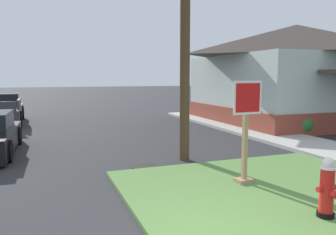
{
  "coord_description": "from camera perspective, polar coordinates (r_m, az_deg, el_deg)",
  "views": [
    {
      "loc": [
        -2.01,
        -3.73,
        2.33
      ],
      "look_at": [
        1.1,
        4.64,
        1.25
      ],
      "focal_mm": 35.77,
      "sensor_mm": 36.0,
      "label": 1
    }
  ],
  "objects": [
    {
      "name": "grass_corner_patch",
      "position": [
        7.29,
        16.79,
        -11.68
      ],
      "size": [
        5.82,
        4.67,
        0.08
      ],
      "primitive_type": "cube",
      "color": "#567F3D",
      "rests_on": "ground"
    },
    {
      "name": "pickup_truck_charcoal",
      "position": [
        18.72,
        -26.74,
        0.91
      ],
      "size": [
        2.2,
        5.05,
        1.48
      ],
      "color": "#38383D",
      "rests_on": "ground"
    },
    {
      "name": "shrub_near_porch",
      "position": [
        14.52,
        21.69,
        -1.05
      ],
      "size": [
        0.96,
        0.96,
        0.89
      ],
      "primitive_type": "ellipsoid",
      "color": "#2A6D2D",
      "rests_on": "ground"
    },
    {
      "name": "manhole_cover",
      "position": [
        8.85,
        -3.92,
        -8.32
      ],
      "size": [
        0.7,
        0.7,
        0.02
      ],
      "primitive_type": "cylinder",
      "color": "black",
      "rests_on": "ground"
    },
    {
      "name": "street_bench",
      "position": [
        14.12,
        15.95,
        -0.43
      ],
      "size": [
        0.53,
        1.7,
        0.85
      ],
      "color": "#93704C",
      "rests_on": "sidewalk_strip"
    },
    {
      "name": "sidewalk_strip",
      "position": [
        13.33,
        18.79,
        -3.27
      ],
      "size": [
        2.2,
        18.65,
        0.12
      ],
      "primitive_type": "cube",
      "color": "#B2AFA8",
      "rests_on": "ground"
    },
    {
      "name": "fire_hydrant",
      "position": [
        6.04,
        25.47,
        -10.93
      ],
      "size": [
        0.38,
        0.34,
        0.98
      ],
      "color": "black",
      "rests_on": "grass_corner_patch"
    },
    {
      "name": "stop_sign",
      "position": [
        7.26,
        13.08,
        -2.8
      ],
      "size": [
        0.7,
        0.3,
        2.18
      ],
      "color": "#A3845B",
      "rests_on": "grass_corner_patch"
    },
    {
      "name": "corner_house",
      "position": [
        18.86,
        20.8,
        7.19
      ],
      "size": [
        8.97,
        9.57,
        5.02
      ],
      "color": "brown",
      "rests_on": "ground"
    }
  ]
}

